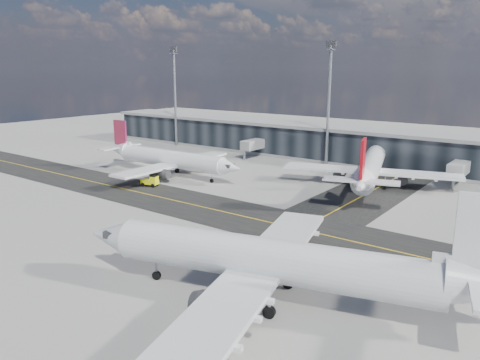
{
  "coord_description": "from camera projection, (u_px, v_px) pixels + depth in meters",
  "views": [
    {
      "loc": [
        49.54,
        -52.88,
        22.85
      ],
      "look_at": [
        4.91,
        6.77,
        5.0
      ],
      "focal_mm": 35.0,
      "sensor_mm": 36.0,
      "label": 1
    }
  ],
  "objects": [
    {
      "name": "ground",
      "position": [
        191.0,
        214.0,
        75.36
      ],
      "size": [
        300.0,
        300.0,
        0.0
      ],
      "primitive_type": "plane",
      "color": "gray",
      "rests_on": "ground"
    },
    {
      "name": "taxiway_lanes",
      "position": [
        249.0,
        203.0,
        81.44
      ],
      "size": [
        180.0,
        63.0,
        0.03
      ],
      "color": "black",
      "rests_on": "ground"
    },
    {
      "name": "terminal_concourse",
      "position": [
        339.0,
        145.0,
        117.15
      ],
      "size": [
        152.0,
        19.8,
        8.8
      ],
      "color": "black",
      "rests_on": "ground"
    },
    {
      "name": "floodlight_masts",
      "position": [
        329.0,
        100.0,
        109.09
      ],
      "size": [
        102.5,
        0.7,
        28.9
      ],
      "color": "gray",
      "rests_on": "ground"
    },
    {
      "name": "airliner_af",
      "position": [
        169.0,
        159.0,
        101.51
      ],
      "size": [
        37.41,
        31.85,
        11.1
      ],
      "rotation": [
        0.0,
        0.0,
        -1.54
      ],
      "color": "white",
      "rests_on": "ground"
    },
    {
      "name": "airliner_redtail",
      "position": [
        370.0,
        168.0,
        90.93
      ],
      "size": [
        34.09,
        39.56,
        11.93
      ],
      "rotation": [
        0.0,
        0.0,
        0.29
      ],
      "color": "white",
      "rests_on": "ground"
    },
    {
      "name": "airliner_near",
      "position": [
        276.0,
        262.0,
        46.03
      ],
      "size": [
        43.25,
        37.22,
        12.98
      ],
      "rotation": [
        0.0,
        0.0,
        1.84
      ],
      "color": "silver",
      "rests_on": "ground"
    },
    {
      "name": "baggage_tug",
      "position": [
        151.0,
        181.0,
        92.54
      ],
      "size": [
        3.71,
        2.51,
        2.13
      ],
      "rotation": [
        0.0,
        0.0,
        -1.3
      ],
      "color": "#FAFF0D",
      "rests_on": "ground"
    },
    {
      "name": "service_van",
      "position": [
        359.0,
        186.0,
        90.41
      ],
      "size": [
        3.98,
        5.77,
        1.47
      ],
      "primitive_type": "imported",
      "rotation": [
        0.0,
        0.0,
        0.32
      ],
      "color": "white",
      "rests_on": "ground"
    }
  ]
}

